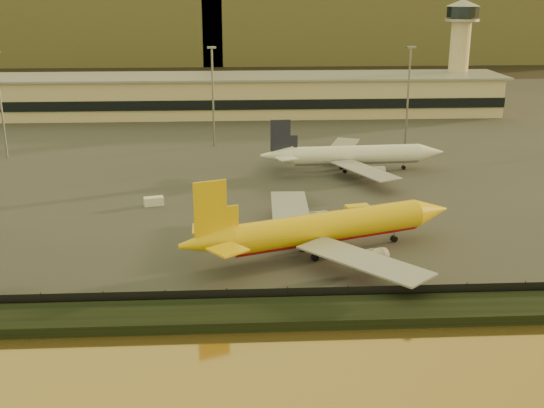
# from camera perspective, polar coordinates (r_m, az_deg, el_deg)

# --- Properties ---
(ground) EXTENTS (900.00, 900.00, 0.00)m
(ground) POSITION_cam_1_polar(r_m,az_deg,el_deg) (102.91, -0.38, -5.24)
(ground) COLOR black
(ground) RESTS_ON ground
(embankment) EXTENTS (320.00, 7.00, 1.40)m
(embankment) POSITION_cam_1_polar(r_m,az_deg,el_deg) (87.24, 0.18, -9.20)
(embankment) COLOR black
(embankment) RESTS_ON ground
(tarmac) EXTENTS (320.00, 220.00, 0.20)m
(tarmac) POSITION_cam_1_polar(r_m,az_deg,el_deg) (193.82, -1.77, 5.88)
(tarmac) COLOR #2D2D2D
(tarmac) RESTS_ON ground
(perimeter_fence) EXTENTS (300.00, 0.05, 2.20)m
(perimeter_fence) POSITION_cam_1_polar(r_m,az_deg,el_deg) (90.55, 0.03, -7.71)
(perimeter_fence) COLOR black
(perimeter_fence) RESTS_ON tarmac
(terminal_building) EXTENTS (202.00, 25.00, 12.60)m
(terminal_building) POSITION_cam_1_polar(r_m,az_deg,el_deg) (222.93, -5.78, 8.99)
(terminal_building) COLOR tan
(terminal_building) RESTS_ON tarmac
(control_tower) EXTENTS (11.20, 11.20, 35.50)m
(control_tower) POSITION_cam_1_polar(r_m,az_deg,el_deg) (238.28, 15.46, 12.76)
(control_tower) COLOR tan
(control_tower) RESTS_ON tarmac
(apron_light_masts) EXTENTS (152.20, 12.20, 25.40)m
(apron_light_masts) POSITION_cam_1_polar(r_m,az_deg,el_deg) (172.43, 3.42, 9.62)
(apron_light_masts) COLOR slate
(apron_light_masts) RESTS_ON tarmac
(distant_hills) EXTENTS (470.00, 160.00, 70.00)m
(distant_hills) POSITION_cam_1_polar(r_m,az_deg,el_deg) (434.91, -5.55, 16.63)
(distant_hills) COLOR brown
(distant_hills) RESTS_ON ground
(dhl_cargo_jet) EXTENTS (45.04, 42.78, 13.88)m
(dhl_cargo_jet) POSITION_cam_1_polar(r_m,az_deg,el_deg) (105.96, 4.33, -2.07)
(dhl_cargo_jet) COLOR #DFAE0B
(dhl_cargo_jet) RESTS_ON tarmac
(white_narrowbody_jet) EXTENTS (42.04, 40.98, 12.08)m
(white_narrowbody_jet) POSITION_cam_1_polar(r_m,az_deg,el_deg) (154.50, 6.81, 4.06)
(white_narrowbody_jet) COLOR silver
(white_narrowbody_jet) RESTS_ON tarmac
(gse_vehicle_yellow) EXTENTS (4.70, 2.91, 1.97)m
(gse_vehicle_yellow) POSITION_cam_1_polar(r_m,az_deg,el_deg) (125.12, 7.14, -0.53)
(gse_vehicle_yellow) COLOR #DFAE0B
(gse_vehicle_yellow) RESTS_ON tarmac
(gse_vehicle_white) EXTENTS (3.97, 2.57, 1.65)m
(gse_vehicle_white) POSITION_cam_1_polar(r_m,az_deg,el_deg) (131.83, -9.87, 0.23)
(gse_vehicle_white) COLOR silver
(gse_vehicle_white) RESTS_ON tarmac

